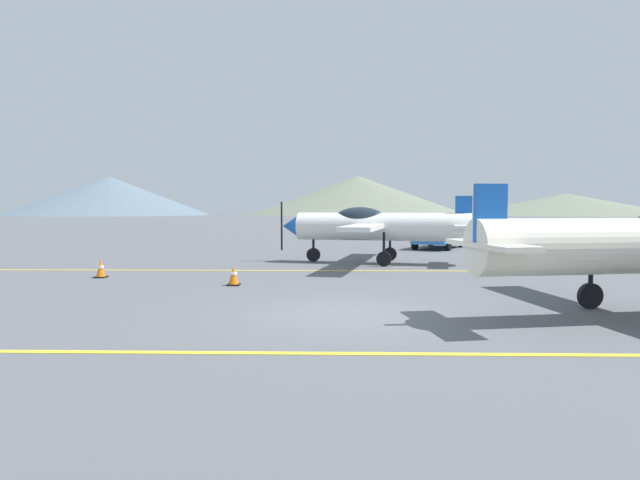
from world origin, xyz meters
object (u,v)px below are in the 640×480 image
at_px(airplane_mid, 375,226).
at_px(traffic_cone_side, 101,269).
at_px(car_sedan, 439,233).
at_px(traffic_cone_front, 234,275).

xyz_separation_m(airplane_mid, traffic_cone_side, (-9.14, -4.73, -1.23)).
xyz_separation_m(car_sedan, traffic_cone_side, (-13.30, -12.70, -0.56)).
height_order(airplane_mid, traffic_cone_side, airplane_mid).
height_order(airplane_mid, car_sedan, airplane_mid).
distance_m(car_sedan, traffic_cone_front, 16.77).
height_order(car_sedan, traffic_cone_front, car_sedan).
bearing_deg(traffic_cone_front, traffic_cone_side, 160.60).
bearing_deg(car_sedan, traffic_cone_side, -136.31).
bearing_deg(car_sedan, airplane_mid, -117.56).
bearing_deg(airplane_mid, car_sedan, 62.44).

